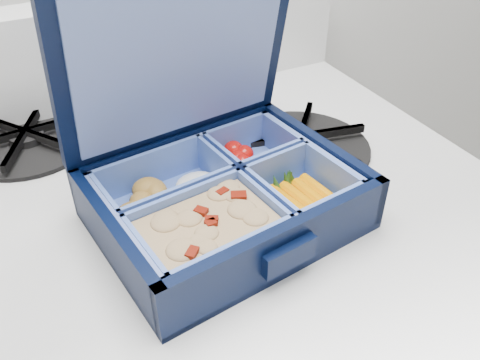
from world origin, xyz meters
TOP-DOWN VIEW (x-y plane):
  - bento_box at (-0.25, 1.65)m, footprint 0.26×0.21m
  - burner_grate at (-0.12, 1.72)m, footprint 0.20×0.20m
  - burner_grate_rear at (-0.40, 1.88)m, footprint 0.17×0.17m
  - fork at (-0.18, 1.76)m, footprint 0.13×0.14m

SIDE VIEW (x-z plane):
  - fork at x=-0.18m, z-range 0.87..0.87m
  - burner_grate_rear at x=-0.40m, z-range 0.87..0.89m
  - burner_grate at x=-0.12m, z-range 0.87..0.89m
  - bento_box at x=-0.25m, z-range 0.87..0.92m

